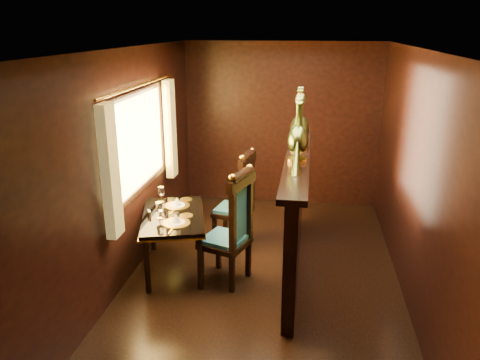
{
  "coord_description": "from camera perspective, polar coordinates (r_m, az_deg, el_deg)",
  "views": [
    {
      "loc": [
        0.45,
        -4.64,
        2.72
      ],
      "look_at": [
        -0.31,
        0.27,
        1.07
      ],
      "focal_mm": 35.0,
      "sensor_mm": 36.0,
      "label": 1
    }
  ],
  "objects": [
    {
      "name": "dining_table",
      "position": [
        5.4,
        -8.19,
        -4.83
      ],
      "size": [
        0.98,
        1.29,
        0.88
      ],
      "rotation": [
        0.0,
        0.0,
        0.27
      ],
      "color": "black",
      "rests_on": "ground"
    },
    {
      "name": "partition",
      "position": [
        5.33,
        6.74,
        -3.86
      ],
      "size": [
        0.26,
        2.7,
        1.36
      ],
      "color": "black",
      "rests_on": "ground"
    },
    {
      "name": "chair_left",
      "position": [
        5.01,
        -0.66,
        -5.47
      ],
      "size": [
        0.61,
        0.62,
        1.33
      ],
      "rotation": [
        0.0,
        0.0,
        -0.33
      ],
      "color": "black",
      "rests_on": "ground"
    },
    {
      "name": "peacock_right",
      "position": [
        5.38,
        7.34,
        7.59
      ],
      "size": [
        0.23,
        0.61,
        0.73
      ],
      "primitive_type": null,
      "color": "#1B532D",
      "rests_on": "partition"
    },
    {
      "name": "room_shell",
      "position": [
        4.82,
        2.15,
        4.72
      ],
      "size": [
        3.04,
        5.04,
        2.52
      ],
      "color": "black",
      "rests_on": "ground"
    },
    {
      "name": "chair_right",
      "position": [
        5.93,
        0.18,
        -2.0
      ],
      "size": [
        0.53,
        0.55,
        1.25
      ],
      "rotation": [
        0.0,
        0.0,
        -0.2
      ],
      "color": "black",
      "rests_on": "ground"
    },
    {
      "name": "peacock_left",
      "position": [
        4.86,
        7.15,
        6.4
      ],
      "size": [
        0.23,
        0.61,
        0.72
      ],
      "primitive_type": null,
      "color": "#1B532D",
      "rests_on": "partition"
    },
    {
      "name": "ground",
      "position": [
        5.39,
        2.84,
        -11.92
      ],
      "size": [
        5.0,
        5.0,
        0.0
      ],
      "primitive_type": "plane",
      "color": "black",
      "rests_on": "ground"
    }
  ]
}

